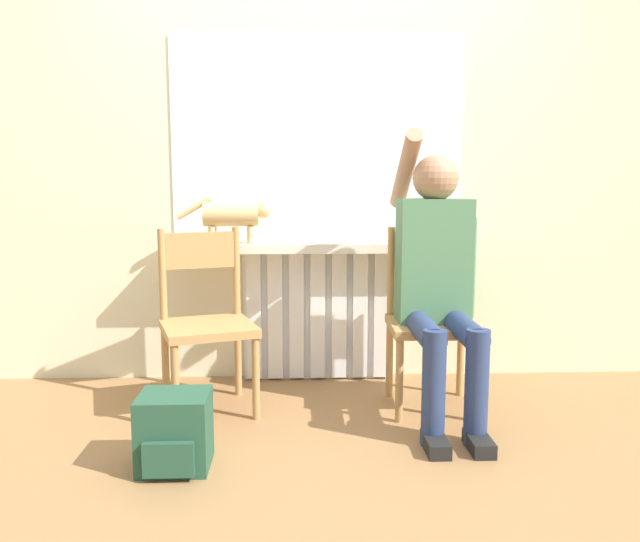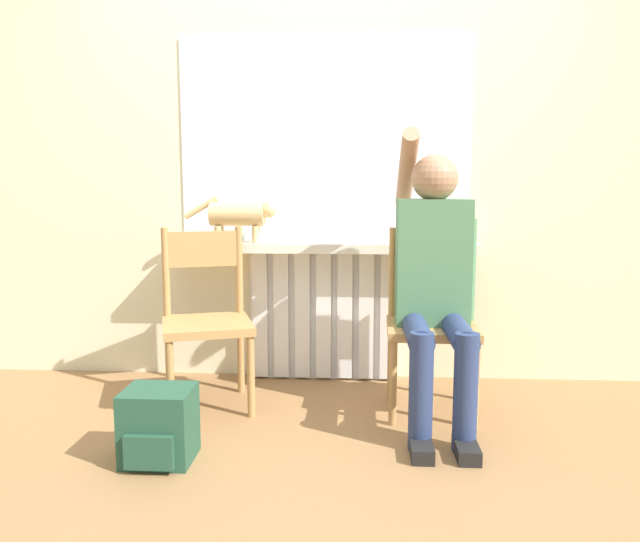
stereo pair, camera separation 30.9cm
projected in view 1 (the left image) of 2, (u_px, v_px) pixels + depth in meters
The scene contains 10 objects.
ground_plane at pixel (328, 469), 2.39m from camera, with size 12.00×12.00×0.00m, color olive.
wall_with_window at pixel (317, 136), 3.43m from camera, with size 7.00×0.06×2.70m.
radiator at pixel (318, 315), 3.48m from camera, with size 0.83×0.08×0.73m.
windowsill at pixel (318, 247), 3.37m from camera, with size 1.65×0.22×0.05m.
window_glass at pixel (317, 140), 3.39m from camera, with size 1.58×0.01×1.10m.
chair_left at pixel (206, 319), 3.00m from camera, with size 0.53×0.53×0.87m.
chair_right at pixel (431, 317), 3.04m from camera, with size 0.43×0.43×0.87m.
person at pixel (438, 274), 2.89m from camera, with size 0.36×1.01×1.34m.
cat at pixel (234, 215), 3.29m from camera, with size 0.51×0.13×0.25m.
backpack at pixel (175, 432), 2.39m from camera, with size 0.27×0.26×0.29m.
Camera 1 is at (-0.12, -2.26, 1.08)m, focal length 35.00 mm.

